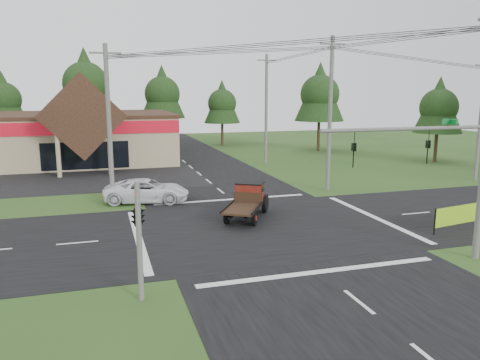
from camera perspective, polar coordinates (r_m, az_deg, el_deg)
name	(u,v)px	position (r m, az deg, el deg)	size (l,w,h in m)	color
ground	(265,227)	(26.47, 3.06, -5.73)	(120.00, 120.00, 0.00)	#264819
road_ns	(265,227)	(26.46, 3.06, -5.71)	(12.00, 120.00, 0.02)	black
road_ew	(265,227)	(26.46, 3.06, -5.70)	(120.00, 12.00, 0.02)	black
parking_apron	(37,180)	(43.83, -23.52, 0.02)	(28.00, 14.00, 0.02)	black
cvs_building	(29,137)	(54.09, -24.30, 4.80)	(30.40, 18.20, 9.19)	tan
traffic_signal_mast	(453,164)	(22.06, 24.50, 1.77)	(8.12, 0.24, 7.00)	#595651
traffic_signal_corner	(137,205)	(17.04, -12.41, -3.00)	(0.53, 2.48, 4.40)	#595651
utility_pole_nw	(109,124)	(31.93, -15.67, 6.56)	(2.00, 0.30, 10.50)	#595651
utility_pole_ne	(330,113)	(35.99, 10.92, 8.00)	(2.00, 0.30, 11.50)	#595651
utility_pole_n	(266,109)	(48.82, 3.21, 8.67)	(2.00, 0.30, 11.20)	#595651
tree_row_b	(3,98)	(66.82, -26.92, 8.93)	(5.60, 5.60, 10.10)	#332316
tree_row_c	(85,82)	(64.88, -18.34, 11.30)	(7.28, 7.28, 13.13)	#332316
tree_row_d	(162,92)	(66.42, -9.46, 10.51)	(6.16, 6.16, 11.11)	#332316
tree_row_e	(222,102)	(66.01, -2.20, 9.48)	(5.04, 5.04, 9.09)	#332316
tree_side_ne	(320,92)	(60.09, 9.71, 10.49)	(6.16, 6.16, 11.11)	#332316
tree_side_e_near	(439,105)	(54.37, 23.09, 8.36)	(5.04, 5.04, 9.09)	#332316
antique_flatbed_truck	(246,202)	(27.91, 0.76, -2.67)	(1.87, 4.90, 2.05)	#54100C
roadside_banner	(461,217)	(28.42, 25.37, -4.10)	(4.24, 0.12, 1.45)	#88C019
white_pickup	(147,191)	(32.75, -11.29, -1.27)	(2.64, 5.73, 1.59)	white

